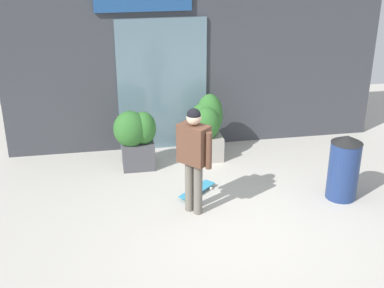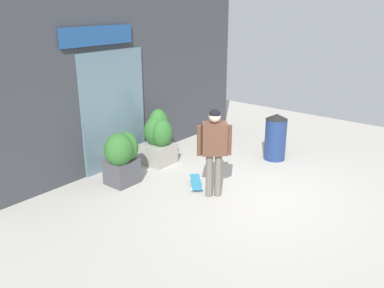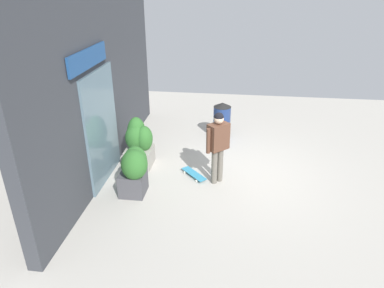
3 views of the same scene
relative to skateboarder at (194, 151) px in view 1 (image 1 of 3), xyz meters
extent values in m
plane|color=#B2ADA3|center=(0.51, -0.36, -1.00)|extent=(12.00, 12.00, 0.00)
cube|color=#383A3F|center=(0.51, 2.63, 0.97)|extent=(7.03, 0.25, 3.93)
cube|color=slate|center=(-0.13, 2.48, 0.23)|extent=(1.64, 0.06, 2.46)
cube|color=navy|center=(-0.43, 2.46, 1.76)|extent=(1.69, 0.05, 0.36)
cylinder|color=#666056|center=(-0.05, 0.06, -0.59)|extent=(0.13, 0.13, 0.81)
cylinder|color=#666056|center=(0.05, -0.06, -0.59)|extent=(0.13, 0.13, 0.81)
cube|color=brown|center=(0.00, 0.00, 0.10)|extent=(0.49, 0.50, 0.58)
cylinder|color=brown|center=(-0.18, 0.19, 0.07)|extent=(0.09, 0.09, 0.55)
cylinder|color=brown|center=(0.18, -0.19, 0.07)|extent=(0.09, 0.09, 0.55)
sphere|color=beige|center=(0.00, 0.00, 0.50)|extent=(0.21, 0.21, 0.21)
sphere|color=black|center=(0.00, 0.00, 0.54)|extent=(0.20, 0.20, 0.20)
cube|color=teal|center=(0.15, 0.53, -0.93)|extent=(0.67, 0.64, 0.02)
cylinder|color=silver|center=(0.25, 0.77, -0.97)|extent=(0.06, 0.06, 0.05)
cylinder|color=silver|center=(0.40, 0.62, -0.97)|extent=(0.06, 0.06, 0.05)
cylinder|color=silver|center=(-0.09, 0.45, -0.97)|extent=(0.06, 0.06, 0.05)
cylinder|color=silver|center=(0.05, 0.30, -0.97)|extent=(0.06, 0.06, 0.05)
cube|color=gray|center=(0.53, 1.90, -0.78)|extent=(0.64, 0.62, 0.44)
ellipsoid|color=#2D6628|center=(0.55, 1.77, -0.30)|extent=(0.49, 0.40, 0.62)
ellipsoid|color=#2D6628|center=(0.65, 1.97, -0.22)|extent=(0.48, 0.44, 0.80)
ellipsoid|color=#2D6628|center=(0.55, 1.95, -0.29)|extent=(0.51, 0.52, 0.64)
cube|color=#47474C|center=(-0.68, 1.71, -0.75)|extent=(0.55, 0.51, 0.49)
ellipsoid|color=#2D6628|center=(-0.81, 1.61, -0.24)|extent=(0.57, 0.53, 0.63)
ellipsoid|color=#2D6628|center=(-0.58, 1.65, -0.26)|extent=(0.44, 0.47, 0.58)
cylinder|color=navy|center=(2.36, 0.02, -0.53)|extent=(0.47, 0.47, 0.93)
cone|color=black|center=(2.36, 0.02, -0.01)|extent=(0.48, 0.48, 0.12)
camera|label=1|loc=(-1.23, -6.69, 3.03)|focal=48.81mm
camera|label=2|loc=(-5.53, -3.97, 2.39)|focal=38.35mm
camera|label=3|loc=(-6.69, -0.31, 3.13)|focal=32.60mm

